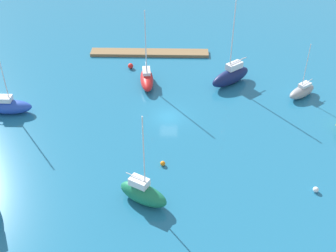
# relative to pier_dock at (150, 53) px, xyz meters

# --- Properties ---
(water) EXTENTS (160.00, 160.00, 0.00)m
(water) POSITION_rel_pier_dock_xyz_m (-3.79, 19.29, -0.25)
(water) COLOR #1E668C
(water) RESTS_ON ground
(pier_dock) EXTENTS (20.69, 2.56, 0.50)m
(pier_dock) POSITION_rel_pier_dock_xyz_m (0.00, 0.00, 0.00)
(pier_dock) COLOR olive
(pier_dock) RESTS_ON ground
(sailboat_navy_along_channel) EXTENTS (7.08, 6.34, 13.52)m
(sailboat_navy_along_channel) POSITION_rel_pier_dock_xyz_m (-13.24, 9.99, 1.19)
(sailboat_navy_along_channel) COLOR #141E4C
(sailboat_navy_along_channel) RESTS_ON water
(sailboat_green_far_north) EXTENTS (6.04, 4.58, 11.48)m
(sailboat_green_far_north) POSITION_rel_pier_dock_xyz_m (-1.37, 35.65, 1.05)
(sailboat_green_far_north) COLOR #19724C
(sailboat_green_far_north) RESTS_ON water
(sailboat_gray_far_south) EXTENTS (5.15, 4.67, 8.64)m
(sailboat_gray_far_south) POSITION_rel_pier_dock_xyz_m (-23.54, 13.51, 0.67)
(sailboat_gray_far_south) COLOR gray
(sailboat_gray_far_south) RESTS_ON water
(sailboat_red_east_end) EXTENTS (2.67, 6.84, 12.23)m
(sailboat_red_east_end) POSITION_rel_pier_dock_xyz_m (-0.19, 10.61, 0.83)
(sailboat_red_east_end) COLOR red
(sailboat_red_east_end) RESTS_ON water
(sailboat_blue_near_pier) EXTENTS (6.50, 2.35, 11.10)m
(sailboat_blue_near_pier) POSITION_rel_pier_dock_xyz_m (18.80, 18.76, 0.85)
(sailboat_blue_near_pier) COLOR #2347B2
(sailboat_blue_near_pier) RESTS_ON water
(mooring_buoy_white) EXTENTS (0.65, 0.65, 0.65)m
(mooring_buoy_white) POSITION_rel_pier_dock_xyz_m (-20.59, 33.69, 0.07)
(mooring_buoy_white) COLOR white
(mooring_buoy_white) RESTS_ON water
(mooring_buoy_red) EXTENTS (0.90, 0.90, 0.90)m
(mooring_buoy_red) POSITION_rel_pier_dock_xyz_m (2.86, 5.33, 0.20)
(mooring_buoy_red) COLOR red
(mooring_buoy_red) RESTS_ON water
(mooring_buoy_orange) EXTENTS (0.61, 0.61, 0.61)m
(mooring_buoy_orange) POSITION_rel_pier_dock_xyz_m (-3.30, 29.62, 0.05)
(mooring_buoy_orange) COLOR orange
(mooring_buoy_orange) RESTS_ON water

